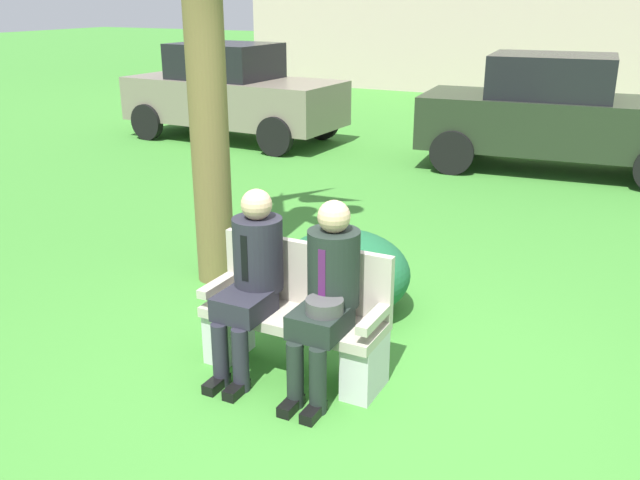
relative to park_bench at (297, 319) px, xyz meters
name	(u,v)px	position (x,y,z in m)	size (l,w,h in m)	color
ground_plane	(339,381)	(0.33, -0.01, -0.39)	(80.00, 80.00, 0.00)	#3F8931
park_bench	(297,319)	(0.00, 0.00, 0.00)	(1.27, 0.44, 0.90)	#B7AD9E
seated_man_left	(251,273)	(-0.28, -0.12, 0.33)	(0.34, 0.72, 1.28)	#23232D
seated_man_right	(327,290)	(0.29, -0.12, 0.32)	(0.34, 0.72, 1.28)	#1E2823
shrub_near_bench	(344,272)	(-0.11, 1.02, -0.05)	(1.09, 1.00, 0.68)	#1C5C35
parked_car_near	(232,93)	(-4.94, 6.60, 0.45)	(3.96, 1.83, 1.68)	slate
parked_car_far	(556,114)	(0.58, 6.79, 0.45)	(4.03, 2.01, 1.68)	#232D1E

